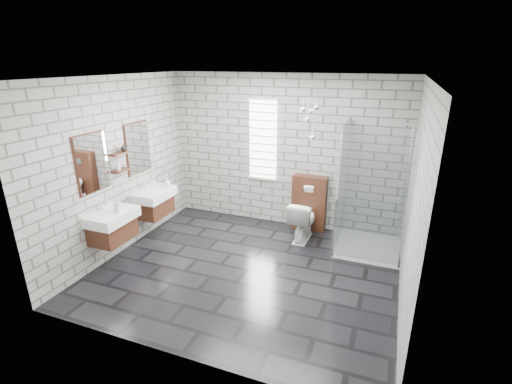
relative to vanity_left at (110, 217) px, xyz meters
The scene contains 20 objects.
floor 2.12m from the vanity_left, 15.56° to the left, with size 4.20×3.60×0.02m, color black.
ceiling 2.78m from the vanity_left, 15.56° to the left, with size 4.20×3.60×0.02m, color white.
wall_back 3.08m from the vanity_left, 50.83° to the left, with size 4.20×0.02×2.70m, color #A3A29D.
wall_front 2.37m from the vanity_left, 33.84° to the right, with size 4.20×0.02×2.70m, color #A3A29D.
wall_left 0.82m from the vanity_left, 110.90° to the left, with size 0.02×3.60×2.70m, color #A3A29D.
wall_right 4.10m from the vanity_left, ahead, with size 0.02×3.60×2.70m, color #A3A29D.
vanity_left is the anchor object (origin of this frame).
vanity_right 1.00m from the vanity_left, 90.00° to the left, with size 0.47×0.70×1.57m.
shelf_lower 0.75m from the vanity_left, 104.32° to the left, with size 0.14×0.30×0.03m, color #482416.
shelf_upper 0.96m from the vanity_left, 104.32° to the left, with size 0.14×0.30×0.03m, color #482416.
window 2.87m from the vanity_left, 56.91° to the left, with size 0.56×0.05×1.48m.
cistern_panel 3.30m from the vanity_left, 42.69° to the left, with size 0.60×0.20×1.00m, color #482416.
flush_plate 3.22m from the vanity_left, 41.31° to the left, with size 0.18×0.01×0.12m, color silver.
shower_enclosure 3.82m from the vanity_left, 26.70° to the left, with size 1.00×1.00×2.03m.
pendant_cluster 3.36m from the vanity_left, 37.83° to the left, with size 0.27×0.23×0.99m.
toilet 3.04m from the vanity_left, 36.61° to the left, with size 0.39×0.68×0.69m, color white.
soap_bottle_a 0.24m from the vanity_left, 15.82° to the left, with size 0.09×0.09×0.20m, color #B2B2B2.
soap_bottle_b 1.27m from the vanity_left, 83.22° to the left, with size 0.12×0.12×0.15m, color #B2B2B2.
soap_bottle_c 0.80m from the vanity_left, 104.97° to the left, with size 0.07×0.07×0.18m, color #B2B2B2.
vase 1.08m from the vanity_left, 100.76° to the left, with size 0.10×0.10×0.11m, color #B2B2B2.
Camera 1 is at (1.82, -4.36, 2.91)m, focal length 26.00 mm.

